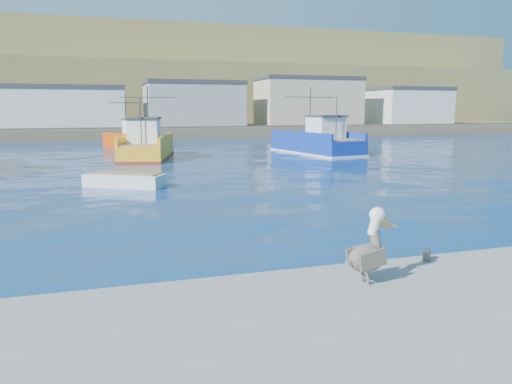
% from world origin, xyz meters
% --- Properties ---
extents(ground, '(260.00, 260.00, 0.00)m').
position_xyz_m(ground, '(0.00, 0.00, 0.00)').
color(ground, navy).
rests_on(ground, ground).
extents(dock_bollards, '(36.20, 0.20, 0.30)m').
position_xyz_m(dock_bollards, '(0.60, -3.40, 0.65)').
color(dock_bollards, '#4C4C4C').
rests_on(dock_bollards, dock).
extents(far_shore, '(200.00, 81.00, 24.00)m').
position_xyz_m(far_shore, '(0.00, 109.20, 8.98)').
color(far_shore, brown).
rests_on(far_shore, ground).
extents(trawler_yellow_b, '(6.04, 11.10, 6.42)m').
position_xyz_m(trawler_yellow_b, '(-0.78, 31.35, 1.00)').
color(trawler_yellow_b, '#FFB01B').
rests_on(trawler_yellow_b, ground).
extents(trawler_blue, '(5.74, 11.91, 6.53)m').
position_xyz_m(trawler_blue, '(15.55, 31.04, 1.05)').
color(trawler_blue, '#0F2E96').
rests_on(trawler_blue, ground).
extents(boat_orange, '(5.76, 8.03, 5.98)m').
position_xyz_m(boat_orange, '(-1.40, 42.97, 1.00)').
color(boat_orange, '#CC3F04').
rests_on(boat_orange, ground).
extents(skiff_mid, '(4.56, 3.53, 0.95)m').
position_xyz_m(skiff_mid, '(-3.56, 14.77, 0.31)').
color(skiff_mid, silver).
rests_on(skiff_mid, ground).
extents(pelican, '(1.38, 0.66, 1.69)m').
position_xyz_m(pelican, '(0.74, -4.41, 1.22)').
color(pelican, '#595451').
rests_on(pelican, dock).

